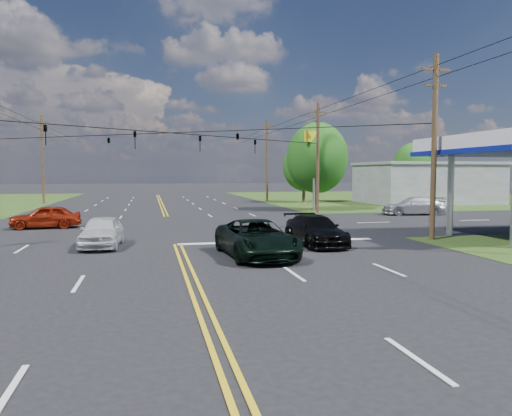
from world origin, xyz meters
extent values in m
plane|color=black|center=(0.00, 12.00, 0.00)|extent=(280.00, 280.00, 0.00)
cube|color=#203C13|center=(35.00, 44.00, 0.00)|extent=(46.00, 48.00, 0.03)
cube|color=silver|center=(5.00, 4.00, 0.00)|extent=(10.00, 0.50, 0.02)
cube|color=slate|center=(30.00, 32.00, 2.20)|extent=(14.00, 10.00, 4.40)
cylinder|color=#A5A5AA|center=(15.00, 4.50, 2.33)|extent=(0.36, 0.36, 4.65)
cylinder|color=#3C2A19|center=(13.00, 3.00, 4.75)|extent=(0.28, 0.28, 9.50)
cube|color=#3C2A19|center=(13.00, 3.00, 8.70)|extent=(1.60, 0.12, 0.12)
cube|color=#3C2A19|center=(13.00, 3.00, 7.90)|extent=(1.20, 0.10, 0.10)
cylinder|color=#3C2A19|center=(13.00, 21.00, 4.75)|extent=(0.28, 0.28, 9.50)
cube|color=#3C2A19|center=(13.00, 21.00, 8.70)|extent=(1.60, 0.12, 0.12)
cube|color=#3C2A19|center=(13.00, 21.00, 7.90)|extent=(1.20, 0.10, 0.10)
cylinder|color=#3C2A19|center=(-13.00, 40.00, 5.00)|extent=(0.28, 0.28, 10.00)
cube|color=#3C2A19|center=(-13.00, 40.00, 9.20)|extent=(1.60, 0.12, 0.12)
cube|color=#3C2A19|center=(-13.00, 40.00, 8.40)|extent=(1.20, 0.10, 0.10)
cylinder|color=#3C2A19|center=(13.00, 40.00, 5.00)|extent=(0.28, 0.28, 10.00)
cube|color=#3C2A19|center=(13.00, 40.00, 9.20)|extent=(1.60, 0.12, 0.12)
cube|color=#3C2A19|center=(13.00, 40.00, 8.40)|extent=(1.20, 0.10, 0.10)
imported|color=black|center=(-6.50, 7.50, 5.42)|extent=(0.17, 0.21, 1.05)
imported|color=black|center=(-2.08, 10.56, 5.42)|extent=(0.17, 0.21, 1.05)
imported|color=black|center=(2.08, 13.44, 5.42)|extent=(0.17, 0.21, 1.05)
imported|color=black|center=(6.50, 16.50, 5.42)|extent=(0.17, 0.21, 1.05)
imported|color=black|center=(-3.90, 14.70, 5.70)|extent=(1.24, 0.26, 0.50)
imported|color=black|center=(3.90, 9.30, 5.70)|extent=(1.24, 0.26, 0.50)
cylinder|color=black|center=(13.00, 10.00, 8.90)|extent=(0.04, 100.00, 0.04)
cylinder|color=black|center=(13.00, 10.00, 8.30)|extent=(0.04, 100.00, 0.04)
cylinder|color=#3C2A19|center=(14.00, 24.00, 1.65)|extent=(0.36, 0.36, 3.30)
ellipsoid|color=#1E5316|center=(14.00, 24.00, 4.88)|extent=(5.70, 5.70, 6.60)
cylinder|color=#3C2A19|center=(16.50, 36.00, 1.43)|extent=(0.36, 0.36, 2.86)
ellipsoid|color=#1E5316|center=(16.50, 36.00, 4.23)|extent=(4.94, 4.94, 5.72)
cylinder|color=#3C2A19|center=(34.00, 42.00, 1.54)|extent=(0.36, 0.36, 3.08)
ellipsoid|color=#1E5316|center=(34.00, 42.00, 4.55)|extent=(5.32, 5.32, 6.16)
imported|color=black|center=(3.00, -0.23, 0.77)|extent=(2.94, 5.68, 1.53)
imported|color=black|center=(6.50, 2.56, 0.71)|extent=(2.19, 4.97, 1.42)
imported|color=silver|center=(-3.50, 4.00, 0.73)|extent=(1.96, 4.38, 1.46)
imported|color=maroon|center=(-7.67, 13.00, 0.72)|extent=(4.35, 2.01, 1.44)
imported|color=silver|center=(20.18, 17.50, 0.75)|extent=(5.42, 2.76, 1.51)
cylinder|color=#A5A5AA|center=(13.00, 22.00, 3.64)|extent=(0.20, 0.20, 7.29)
cube|color=yellow|center=(13.00, 22.00, 6.69)|extent=(1.97, 0.93, 1.00)
camera|label=1|loc=(-1.30, -20.16, 3.45)|focal=35.00mm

